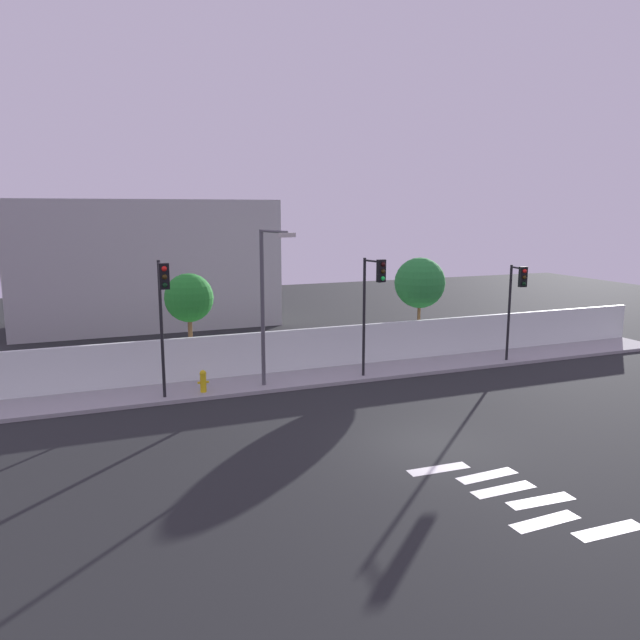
# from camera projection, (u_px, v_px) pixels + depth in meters

# --- Properties ---
(ground_plane) EXTENTS (80.00, 80.00, 0.00)m
(ground_plane) POSITION_uv_depth(u_px,v_px,m) (432.00, 446.00, 18.66)
(ground_plane) COLOR black
(sidewalk) EXTENTS (36.00, 2.40, 0.15)m
(sidewalk) POSITION_uv_depth(u_px,v_px,m) (330.00, 376.00, 26.15)
(sidewalk) COLOR #949494
(sidewalk) RESTS_ON ground
(perimeter_wall) EXTENTS (36.00, 0.18, 1.80)m
(perimeter_wall) POSITION_uv_depth(u_px,v_px,m) (319.00, 348.00, 27.15)
(perimeter_wall) COLOR white
(perimeter_wall) RESTS_ON sidewalk
(crosswalk_marking) EXTENTS (3.58, 4.74, 0.01)m
(crosswalk_marking) POSITION_uv_depth(u_px,v_px,m) (517.00, 496.00, 15.36)
(crosswalk_marking) COLOR silver
(crosswalk_marking) RESTS_ON ground
(traffic_light_left) EXTENTS (0.46, 1.35, 5.00)m
(traffic_light_left) POSITION_uv_depth(u_px,v_px,m) (373.00, 292.00, 24.87)
(traffic_light_left) COLOR black
(traffic_light_left) RESTS_ON sidewalk
(traffic_light_center) EXTENTS (0.41, 1.27, 4.47)m
(traffic_light_center) POSITION_uv_depth(u_px,v_px,m) (517.00, 292.00, 27.56)
(traffic_light_center) COLOR black
(traffic_light_center) RESTS_ON sidewalk
(traffic_light_right) EXTENTS (0.34, 1.65, 5.15)m
(traffic_light_right) POSITION_uv_depth(u_px,v_px,m) (163.00, 301.00, 21.68)
(traffic_light_right) COLOR black
(traffic_light_right) RESTS_ON sidewalk
(street_lamp_curbside) EXTENTS (0.82, 2.13, 6.20)m
(street_lamp_curbside) POSITION_uv_depth(u_px,v_px,m) (266.00, 294.00, 23.70)
(street_lamp_curbside) COLOR #4C4C51
(street_lamp_curbside) RESTS_ON sidewalk
(fire_hydrant) EXTENTS (0.44, 0.26, 0.87)m
(fire_hydrant) POSITION_uv_depth(u_px,v_px,m) (203.00, 380.00, 23.55)
(fire_hydrant) COLOR gold
(fire_hydrant) RESTS_ON sidewalk
(roadside_tree_leftmost) EXTENTS (2.08, 2.08, 4.45)m
(roadside_tree_leftmost) POSITION_uv_depth(u_px,v_px,m) (189.00, 298.00, 26.00)
(roadside_tree_leftmost) COLOR brown
(roadside_tree_leftmost) RESTS_ON ground
(roadside_tree_midleft) EXTENTS (2.49, 2.49, 4.80)m
(roadside_tree_midleft) POSITION_uv_depth(u_px,v_px,m) (420.00, 283.00, 30.05)
(roadside_tree_midleft) COLOR brown
(roadside_tree_midleft) RESTS_ON ground
(low_building_distant) EXTENTS (15.40, 6.00, 7.68)m
(low_building_distant) POSITION_uv_depth(u_px,v_px,m) (146.00, 264.00, 37.36)
(low_building_distant) COLOR #A6A6A6
(low_building_distant) RESTS_ON ground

